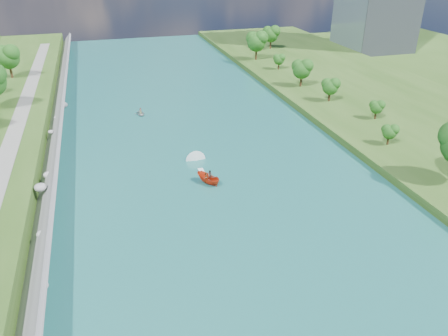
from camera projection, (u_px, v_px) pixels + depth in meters
name	position (u px, v px, depth m)	size (l,w,h in m)	color
ground	(239.00, 226.00, 60.75)	(260.00, 260.00, 0.00)	#2D5119
river_water	(204.00, 163.00, 77.78)	(55.00, 240.00, 0.10)	#195C61
berm_east	(437.00, 130.00, 89.88)	(44.00, 240.00, 1.50)	#2D5119
riprap_bank	(49.00, 176.00, 69.96)	(4.43, 236.00, 4.27)	slate
riverside_path	(2.00, 170.00, 68.01)	(3.00, 200.00, 0.10)	gray
trees_east	(356.00, 90.00, 95.72)	(16.60, 145.24, 11.77)	#1D5215
motorboat	(206.00, 176.00, 71.94)	(3.90, 19.17, 2.11)	red
raft	(141.00, 113.00, 99.52)	(2.69, 3.44, 1.60)	gray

